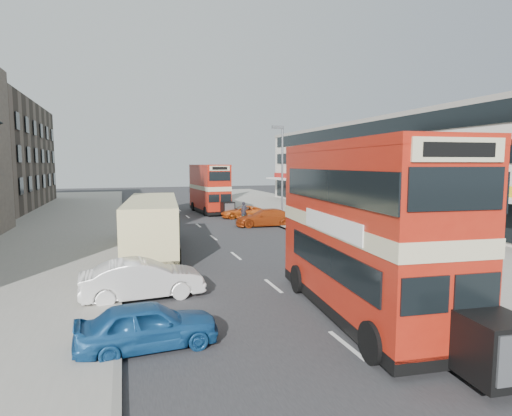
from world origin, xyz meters
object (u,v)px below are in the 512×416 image
object	(u,v)px
car_left_near	(148,325)
car_right_b	(243,212)
pedestrian_near	(313,218)
cyclist	(244,218)
bus_main	(365,229)
coach	(152,223)
car_right_c	(217,202)
car_right_a	(265,218)
street_lamp	(281,167)
bus_second	(209,188)
car_left_front	(143,279)

from	to	relation	value
car_left_near	car_right_b	size ratio (longest dim) A/B	0.92
pedestrian_near	cyclist	world-z (taller)	cyclist
bus_main	car_left_near	distance (m)	7.39
coach	car_left_near	world-z (taller)	coach
coach	car_right_c	bearing A→B (deg)	74.71
car_left_near	pedestrian_near	size ratio (longest dim) A/B	2.28
bus_main	car_right_a	xyz separation A→B (m)	(3.42, 20.06, -2.23)
coach	car_right_b	world-z (taller)	coach
street_lamp	car_right_c	distance (m)	16.70
street_lamp	car_right_a	world-z (taller)	street_lamp
car_right_c	pedestrian_near	xyz separation A→B (m)	(3.20, -19.36, 0.38)
car_right_b	pedestrian_near	distance (m)	9.28
car_left_near	pedestrian_near	xyz separation A→B (m)	(13.15, 17.19, 0.34)
car_right_a	car_right_b	distance (m)	5.48
bus_second	car_left_near	world-z (taller)	bus_second
bus_main	car_left_front	size ratio (longest dim) A/B	2.29
cyclist	street_lamp	bearing A→B (deg)	-24.10
car_left_near	coach	bearing A→B (deg)	-8.31
car_left_near	car_right_a	world-z (taller)	car_right_a
cyclist	car_right_b	bearing A→B (deg)	69.64
street_lamp	coach	xyz separation A→B (m)	(-10.81, -7.55, -3.11)
car_left_front	bus_second	bearing A→B (deg)	-20.45
car_right_c	bus_main	bearing A→B (deg)	-7.00
car_right_b	car_left_near	bearing A→B (deg)	-16.47
car_left_front	pedestrian_near	distance (m)	18.24
bus_second	car_right_b	world-z (taller)	bus_second
bus_second	cyclist	xyz separation A→B (m)	(0.92, -9.77, -1.89)
car_right_b	pedestrian_near	xyz separation A→B (m)	(3.03, -8.76, 0.41)
coach	car_right_b	size ratio (longest dim) A/B	2.62
car_left_front	car_right_c	world-z (taller)	car_left_front
car_right_a	car_right_c	world-z (taller)	car_right_a
car_right_b	bus_second	bearing A→B (deg)	-153.35
car_right_c	bus_second	bearing A→B (deg)	-22.43
coach	pedestrian_near	bearing A→B (deg)	24.78
bus_second	pedestrian_near	bearing A→B (deg)	105.92
coach	car_left_near	bearing A→B (deg)	-89.03
bus_main	cyclist	world-z (taller)	bus_main
coach	cyclist	bearing A→B (deg)	52.55
street_lamp	pedestrian_near	xyz separation A→B (m)	(1.33, -3.29, -3.79)
car_right_a	cyclist	world-z (taller)	cyclist
coach	street_lamp	bearing A→B (deg)	40.38
street_lamp	cyclist	xyz separation A→B (m)	(-2.89, 0.97, -4.14)
street_lamp	bus_second	size ratio (longest dim) A/B	0.92
coach	car_left_near	size ratio (longest dim) A/B	2.84
car_right_c	car_right_b	bearing A→B (deg)	-1.44
car_left_near	car_left_front	bearing A→B (deg)	-4.69
coach	car_left_front	distance (m)	8.55
street_lamp	bus_main	distance (m)	20.71
bus_main	car_left_near	bearing A→B (deg)	8.62
coach	car_right_b	xyz separation A→B (m)	(9.11, 13.02, -1.10)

